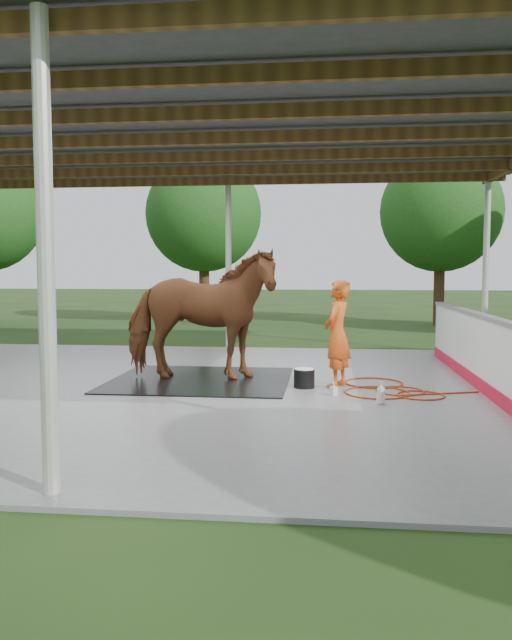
# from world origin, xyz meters

# --- Properties ---
(ground) EXTENTS (100.00, 100.00, 0.00)m
(ground) POSITION_xyz_m (0.00, 0.00, 0.00)
(ground) COLOR #1E3814
(concrete_slab) EXTENTS (12.00, 10.00, 0.05)m
(concrete_slab) POSITION_xyz_m (0.00, 0.00, 0.03)
(concrete_slab) COLOR slate
(concrete_slab) RESTS_ON ground
(pavilion_structure) EXTENTS (12.60, 10.60, 4.05)m
(pavilion_structure) POSITION_xyz_m (0.00, -0.00, 3.97)
(pavilion_structure) COLOR beige
(pavilion_structure) RESTS_ON ground
(dasher_board) EXTENTS (0.16, 8.00, 1.15)m
(dasher_board) POSITION_xyz_m (4.60, 0.00, 0.59)
(dasher_board) COLOR red
(dasher_board) RESTS_ON concrete_slab
(tree_belt) EXTENTS (28.00, 28.00, 5.80)m
(tree_belt) POSITION_xyz_m (0.30, 0.90, 3.79)
(tree_belt) COLOR #382314
(tree_belt) RESTS_ON ground
(rubber_mat) EXTENTS (2.90, 2.72, 0.02)m
(rubber_mat) POSITION_xyz_m (0.17, 0.55, 0.06)
(rubber_mat) COLOR black
(rubber_mat) RESTS_ON concrete_slab
(horse) EXTENTS (2.59, 1.28, 2.14)m
(horse) POSITION_xyz_m (0.17, 0.55, 1.14)
(horse) COLOR brown
(horse) RESTS_ON rubber_mat
(handler) EXTENTS (0.58, 0.71, 1.66)m
(handler) POSITION_xyz_m (2.40, 0.23, 0.88)
(handler) COLOR #CF5016
(handler) RESTS_ON concrete_slab
(wash_bucket) EXTENTS (0.32, 0.32, 0.30)m
(wash_bucket) POSITION_xyz_m (1.90, 0.11, 0.20)
(wash_bucket) COLOR black
(wash_bucket) RESTS_ON concrete_slab
(soap_bottle_a) EXTENTS (0.17, 0.17, 0.31)m
(soap_bottle_a) POSITION_xyz_m (2.97, -0.99, 0.21)
(soap_bottle_a) COLOR silver
(soap_bottle_a) RESTS_ON concrete_slab
(soap_bottle_b) EXTENTS (0.12, 0.12, 0.19)m
(soap_bottle_b) POSITION_xyz_m (2.35, -0.46, 0.15)
(soap_bottle_b) COLOR #338CD8
(soap_bottle_b) RESTS_ON concrete_slab
(hose_coil) EXTENTS (1.99, 1.75, 0.02)m
(hose_coil) POSITION_xyz_m (3.16, 0.04, 0.06)
(hose_coil) COLOR #9D2D0B
(hose_coil) RESTS_ON concrete_slab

